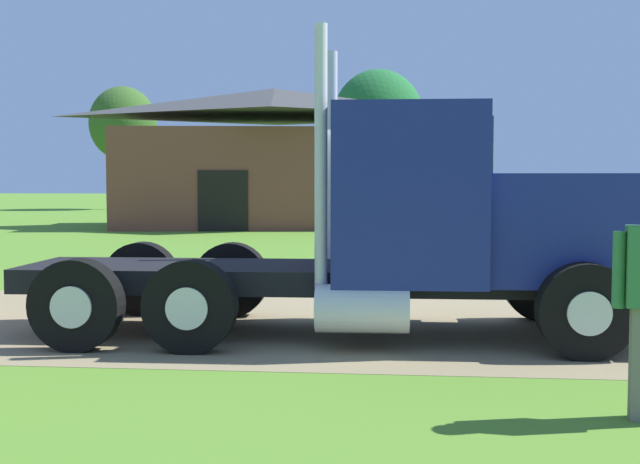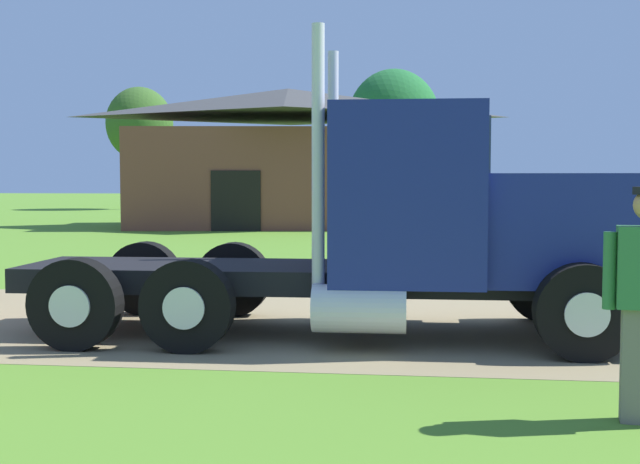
{
  "view_description": "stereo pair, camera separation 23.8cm",
  "coord_description": "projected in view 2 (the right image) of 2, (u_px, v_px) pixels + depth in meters",
  "views": [
    {
      "loc": [
        -0.18,
        -10.33,
        1.85
      ],
      "look_at": [
        -1.17,
        -0.31,
        1.21
      ],
      "focal_mm": 45.83,
      "sensor_mm": 36.0,
      "label": 1
    },
    {
      "loc": [
        0.06,
        -10.3,
        1.85
      ],
      "look_at": [
        -1.17,
        -0.31,
        1.21
      ],
      "focal_mm": 45.83,
      "sensor_mm": 36.0,
      "label": 2
    }
  ],
  "objects": [
    {
      "name": "dirt_track",
      "position": [
        415.0,
        326.0,
        10.33
      ],
      "size": [
        120.0,
        5.31,
        0.01
      ],
      "primitive_type": "cube",
      "color": "#8E7E59",
      "rests_on": "ground_plane"
    },
    {
      "name": "ground_plane",
      "position": [
        415.0,
        326.0,
        10.33
      ],
      "size": [
        200.0,
        200.0,
        0.0
      ],
      "primitive_type": "plane",
      "color": "#568728"
    },
    {
      "name": "shed_building",
      "position": [
        288.0,
        160.0,
        32.64
      ],
      "size": [
        13.3,
        8.27,
        5.5
      ],
      "color": "brown",
      "rests_on": "ground_plane"
    },
    {
      "name": "tree_mid",
      "position": [
        394.0,
        120.0,
        49.55
      ],
      "size": [
        5.6,
        5.6,
        8.58
      ],
      "color": "#513823",
      "rests_on": "ground_plane"
    },
    {
      "name": "tree_left",
      "position": [
        140.0,
        124.0,
        51.73
      ],
      "size": [
        4.22,
        4.22,
        7.75
      ],
      "color": "#513823",
      "rests_on": "ground_plane"
    },
    {
      "name": "truck_foreground_white",
      "position": [
        431.0,
        229.0,
        9.61
      ],
      "size": [
        7.75,
        2.86,
        3.51
      ],
      "color": "black",
      "rests_on": "ground_plane"
    }
  ]
}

